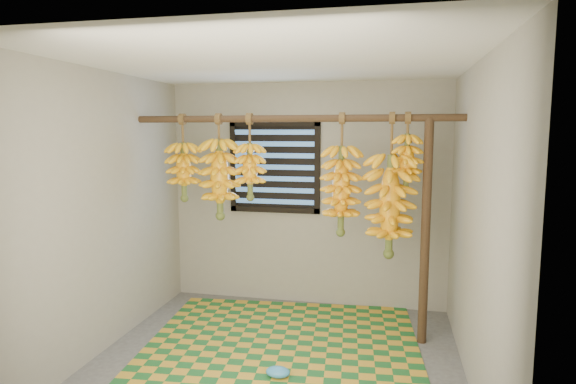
% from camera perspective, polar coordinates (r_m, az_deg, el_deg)
% --- Properties ---
extents(floor, '(3.00, 3.00, 0.01)m').
position_cam_1_polar(floor, '(4.15, -1.70, -19.87)').
color(floor, '#4C4C4C').
rests_on(floor, ground).
extents(ceiling, '(3.00, 3.00, 0.01)m').
position_cam_1_polar(ceiling, '(3.74, -1.84, 15.20)').
color(ceiling, silver).
rests_on(ceiling, wall_back).
extents(wall_back, '(3.00, 0.01, 2.40)m').
position_cam_1_polar(wall_back, '(5.22, 2.21, -0.35)').
color(wall_back, gray).
rests_on(wall_back, floor).
extents(wall_left, '(0.01, 3.00, 2.40)m').
position_cam_1_polar(wall_left, '(4.37, -21.31, -2.31)').
color(wall_left, gray).
rests_on(wall_left, floor).
extents(wall_right, '(0.01, 3.00, 2.40)m').
position_cam_1_polar(wall_right, '(3.71, 21.51, -3.96)').
color(wall_right, gray).
rests_on(wall_right, floor).
extents(window, '(1.00, 0.04, 1.00)m').
position_cam_1_polar(window, '(5.23, -1.61, 2.97)').
color(window, black).
rests_on(window, wall_back).
extents(hanging_pole, '(3.00, 0.06, 0.06)m').
position_cam_1_polar(hanging_pole, '(4.38, 0.42, 8.70)').
color(hanging_pole, '#432D1B').
rests_on(hanging_pole, wall_left).
extents(support_post, '(0.08, 0.08, 2.00)m').
position_cam_1_polar(support_post, '(4.39, 15.98, -4.71)').
color(support_post, '#432D1B').
rests_on(support_post, floor).
extents(woven_mat, '(2.54, 2.10, 0.01)m').
position_cam_1_polar(woven_mat, '(4.56, -0.51, -17.12)').
color(woven_mat, '#1B5D26').
rests_on(woven_mat, floor).
extents(plastic_bag, '(0.20, 0.15, 0.08)m').
position_cam_1_polar(plastic_bag, '(3.94, -1.20, -20.55)').
color(plastic_bag, '#3588C6').
rests_on(plastic_bag, woven_mat).
extents(banana_bunch_a, '(0.31, 0.31, 0.83)m').
position_cam_1_polar(banana_bunch_a, '(4.73, -12.25, 2.40)').
color(banana_bunch_a, brown).
rests_on(banana_bunch_a, hanging_pole).
extents(banana_bunch_b, '(0.34, 0.34, 0.99)m').
position_cam_1_polar(banana_bunch_b, '(4.60, -8.10, 1.54)').
color(banana_bunch_b, brown).
rests_on(banana_bunch_b, hanging_pole).
extents(banana_bunch_c, '(0.28, 0.28, 0.80)m').
position_cam_1_polar(banana_bunch_c, '(4.49, -4.52, 2.46)').
color(banana_bunch_c, brown).
rests_on(banana_bunch_c, hanging_pole).
extents(banana_bunch_d, '(0.33, 0.33, 1.10)m').
position_cam_1_polar(banana_bunch_d, '(4.34, 6.32, 0.18)').
color(banana_bunch_d, brown).
rests_on(banana_bunch_d, hanging_pole).
extents(banana_bunch_e, '(0.43, 0.43, 1.27)m').
position_cam_1_polar(banana_bunch_e, '(4.34, 11.98, -1.62)').
color(banana_bunch_e, brown).
rests_on(banana_bunch_e, hanging_pole).
extents(banana_bunch_f, '(0.26, 0.26, 0.68)m').
position_cam_1_polar(banana_bunch_f, '(4.30, 13.88, 3.44)').
color(banana_bunch_f, brown).
rests_on(banana_bunch_f, hanging_pole).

